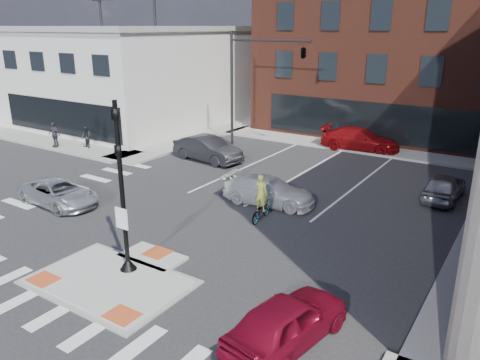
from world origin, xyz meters
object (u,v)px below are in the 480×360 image
Objects in this scene: bg_car_dark at (208,149)px; pedestrian_b at (54,135)px; bg_car_red at (360,139)px; silver_suv at (59,193)px; red_sedan at (287,321)px; bg_car_silver at (444,187)px; cyclist at (261,205)px; white_pickup at (269,191)px; pedestrian_a at (86,137)px.

bg_car_dark is 11.40m from pedestrian_b.
bg_car_red is at bearing -35.19° from bg_car_dark.
red_sedan is at bearing -99.93° from silver_suv.
pedestrian_b reaches higher than bg_car_silver.
bg_car_red reaches higher than bg_car_silver.
cyclist is at bearing 50.45° from bg_car_silver.
silver_suv is 19.05m from bg_car_silver.
red_sedan is at bearing -29.69° from pedestrian_b.
red_sedan is at bearing -153.62° from white_pickup.
bg_car_dark is 1.22× the size of bg_car_silver.
silver_suv is 10.77m from pedestrian_a.
cyclist reaches higher than bg_car_silver.
silver_suv is at bearing 150.11° from bg_car_red.
silver_suv is 2.86× the size of pedestrian_a.
bg_car_dark is at bearing 10.89° from pedestrian_b.
red_sedan is 2.70× the size of pedestrian_a.
cyclist is at bearing -15.94° from pedestrian_b.
bg_car_red is 2.50× the size of cyclist.
bg_car_silver is 1.83× the size of cyclist.
bg_car_silver is 25.41m from pedestrian_b.
bg_car_red is 14.51m from cyclist.
silver_suv is 14.54m from red_sedan.
bg_car_red is (8.60, 18.26, 0.17)m from silver_suv.
bg_car_dark is 10.84m from bg_car_red.
bg_car_dark is (-7.13, 4.50, 0.13)m from white_pickup.
white_pickup reaches higher than silver_suv.
red_sedan reaches higher than bg_car_silver.
pedestrian_b is (-9.53, 6.76, 0.41)m from silver_suv.
bg_car_red is at bearing -93.26° from cyclist.
red_sedan is 0.91× the size of white_pickup.
bg_car_silver is 0.73× the size of bg_car_red.
bg_car_red is 21.48m from pedestrian_b.
silver_suv is 2.04× the size of cyclist.
bg_car_red is 3.50× the size of pedestrian_a.
pedestrian_a reaches higher than bg_car_silver.
pedestrian_a is (-16.05, -10.48, 0.14)m from bg_car_red.
bg_car_silver is at bearing -85.34° from red_sedan.
pedestrian_a is at bearing 118.49° from bg_car_red.
red_sedan is 18.61m from bg_car_dark.
pedestrian_b is (-18.13, -11.50, 0.24)m from bg_car_red.
red_sedan is at bearing -170.13° from bg_car_red.
cyclist is at bearing -3.25° from pedestrian_a.
red_sedan is 1.93× the size of cyclist.
cyclist reaches higher than bg_car_red.
white_pickup is at bearing 174.68° from bg_car_red.
bg_car_dark reaches higher than red_sedan.
pedestrian_b is (-18.70, 3.00, 0.30)m from cyclist.
pedestrian_a is 2.33m from pedestrian_b.
white_pickup is 2.61× the size of pedestrian_b.
silver_suv is 1.11× the size of bg_car_silver.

